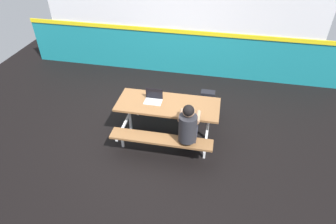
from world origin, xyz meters
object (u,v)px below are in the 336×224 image
backpack_dark (207,100)px  student_nearer (188,127)px  laptop_silver (153,99)px  picnic_table_main (168,111)px

backpack_dark → student_nearer: bearing=-97.4°
student_nearer → backpack_dark: size_ratio=2.74×
laptop_silver → picnic_table_main: bearing=-7.0°
laptop_silver → backpack_dark: laptop_silver is taller
student_nearer → backpack_dark: student_nearer is taller
student_nearer → laptop_silver: (-0.74, 0.59, 0.08)m
laptop_silver → backpack_dark: size_ratio=0.73×
laptop_silver → student_nearer: bearing=-38.4°
student_nearer → laptop_silver: 0.95m
picnic_table_main → backpack_dark: bearing=57.3°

